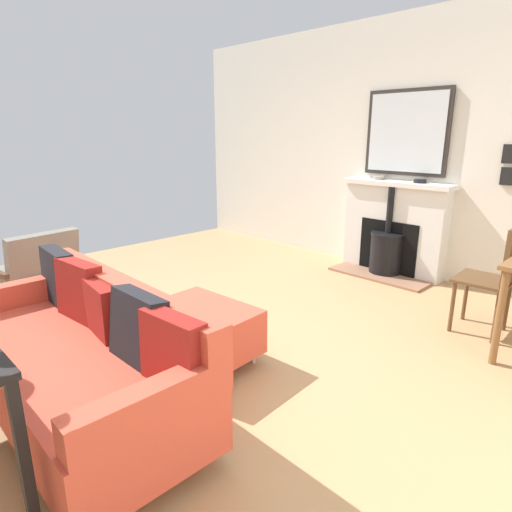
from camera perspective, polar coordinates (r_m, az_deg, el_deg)
The scene contains 10 objects.
ground_plane at distance 3.39m, azimuth -8.23°, elevation -11.82°, with size 5.86×6.29×0.01m, color tan.
wall_left at distance 5.29m, azimuth 18.14°, elevation 13.32°, with size 0.12×6.29×2.79m, color silver.
fireplace at distance 5.16m, azimuth 17.49°, elevation 2.82°, with size 0.58×1.25×1.05m.
mirror_over_mantel at distance 5.15m, azimuth 19.21°, elevation 15.09°, with size 0.04×0.94×0.91m.
mantel_bowl_near at distance 5.20m, azimuth 15.85°, elevation 9.93°, with size 0.13×0.13×0.04m.
mantel_bowl_far at distance 4.98m, azimuth 20.81°, elevation 9.25°, with size 0.13×0.13×0.04m.
sofa at distance 2.70m, azimuth -21.88°, elevation -11.99°, with size 0.81×1.87×0.80m.
ottoman at distance 3.05m, azimuth -7.89°, elevation -9.85°, with size 0.70×0.77×0.40m.
armchair_accent at distance 4.25m, azimuth -26.93°, elevation -1.22°, with size 0.74×0.66×0.77m.
dining_chair_near_fireplace at distance 3.84m, azimuth 29.19°, elevation -1.89°, with size 0.42×0.42×0.90m.
Camera 1 is at (1.76, 2.44, 1.56)m, focal length 30.35 mm.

